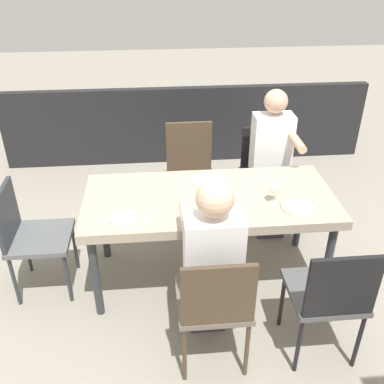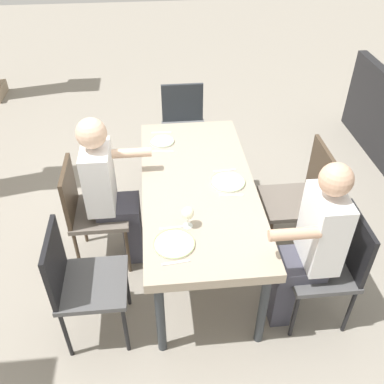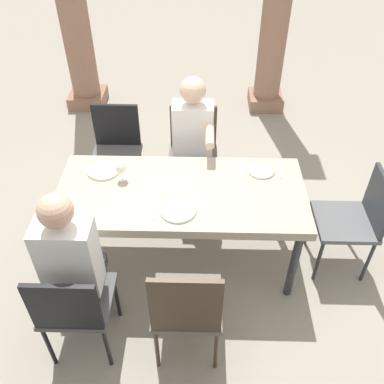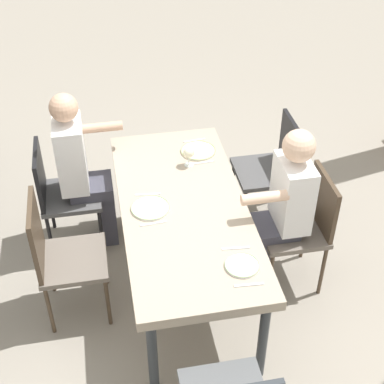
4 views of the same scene
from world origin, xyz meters
The scene contains 20 objects.
ground_plane centered at (0.00, 0.00, 0.00)m, with size 16.00×16.00×0.00m, color gray.
dining_table centered at (0.00, 0.00, 0.68)m, with size 1.82×0.82×0.75m.
chair_west_north centered at (-0.63, 0.83, 0.53)m, with size 0.44×0.44×0.91m.
chair_west_south centered at (-0.63, -0.83, 0.51)m, with size 0.44×0.44×0.88m.
chair_mid_north centered at (0.07, 0.83, 0.53)m, with size 0.44×0.44×0.90m.
chair_mid_south centered at (0.07, -0.84, 0.54)m, with size 0.44×0.44×0.95m.
chair_head_east centered at (1.33, 0.00, 0.52)m, with size 0.44×0.44×0.88m.
diner_woman_green centered at (-0.63, -0.64, 0.70)m, with size 0.35×0.49×1.30m.
diner_man_white centered at (0.07, 0.65, 0.69)m, with size 0.35×0.50×1.28m.
patio_railing centered at (0.00, -2.11, 0.45)m, with size 4.22×0.10×0.90m, color black.
plate_0 centered at (-0.60, 0.22, 0.76)m, with size 0.26×0.26×0.02m.
wine_glass_0 centered at (-0.44, 0.12, 0.86)m, with size 0.08×0.08×0.15m.
fork_0 centered at (-0.75, 0.22, 0.75)m, with size 0.02×0.17×0.01m, color silver.
spoon_0 centered at (-0.45, 0.22, 0.75)m, with size 0.02×0.17×0.01m, color silver.
plate_1 centered at (-0.01, -0.22, 0.76)m, with size 0.26×0.26×0.02m.
fork_1 centered at (-0.16, -0.22, 0.75)m, with size 0.02×0.17×0.01m, color silver.
spoon_1 centered at (0.14, -0.22, 0.75)m, with size 0.02×0.17×0.01m, color silver.
plate_2 centered at (0.60, 0.24, 0.76)m, with size 0.21×0.21×0.02m.
fork_2 centered at (0.45, 0.24, 0.75)m, with size 0.02×0.17×0.01m, color silver.
spoon_2 centered at (0.75, 0.24, 0.75)m, with size 0.02×0.17×0.01m, color silver.
Camera 1 is at (0.37, 2.69, 2.40)m, focal length 40.88 mm.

